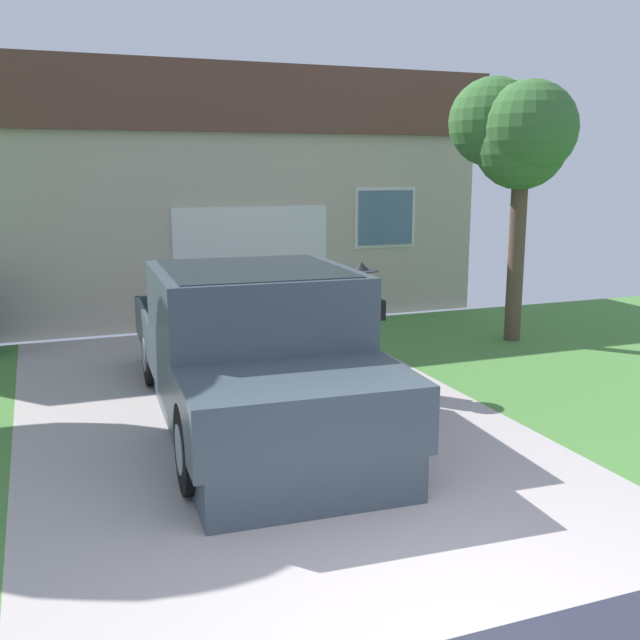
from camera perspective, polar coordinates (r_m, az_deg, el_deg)
name	(u,v)px	position (r m, az deg, el deg)	size (l,w,h in m)	color
pickup_truck	(254,356)	(8.03, -5.11, -2.74)	(2.32, 5.70, 1.73)	#3F4D57
person_with_hat	(360,319)	(9.22, 3.13, 0.06)	(0.44, 0.44, 1.63)	#333842
handbag	(384,381)	(9.28, 4.97, -4.71)	(0.38, 0.16, 0.47)	beige
house_with_garage	(166,192)	(15.51, -11.73, 9.63)	(11.32, 5.67, 4.48)	#BCB09A
front_yard_tree	(515,134)	(12.11, 14.77, 13.66)	(1.67, 2.02, 4.15)	brown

